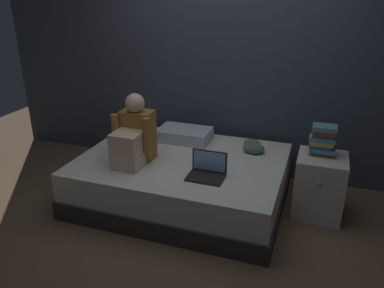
% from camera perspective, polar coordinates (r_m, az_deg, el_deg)
% --- Properties ---
extents(ground_plane, '(8.00, 8.00, 0.00)m').
position_cam_1_polar(ground_plane, '(3.67, -0.14, -10.97)').
color(ground_plane, brown).
extents(wall_back, '(5.60, 0.10, 2.70)m').
position_cam_1_polar(wall_back, '(4.26, 5.40, 13.31)').
color(wall_back, '#383D4C').
rests_on(wall_back, ground_plane).
extents(bed, '(2.00, 1.50, 0.46)m').
position_cam_1_polar(bed, '(3.86, -1.46, -5.26)').
color(bed, '#332D2B').
rests_on(bed, ground_plane).
extents(nightstand, '(0.44, 0.46, 0.59)m').
position_cam_1_polar(nightstand, '(3.79, 18.42, -5.90)').
color(nightstand, beige).
rests_on(nightstand, ground_plane).
extents(person_sitting, '(0.39, 0.44, 0.66)m').
position_cam_1_polar(person_sitting, '(3.62, -8.66, 1.02)').
color(person_sitting, olive).
rests_on(person_sitting, bed).
extents(laptop, '(0.32, 0.23, 0.22)m').
position_cam_1_polar(laptop, '(3.38, 2.27, -4.00)').
color(laptop, black).
rests_on(laptop, bed).
extents(pillow, '(0.56, 0.36, 0.13)m').
position_cam_1_polar(pillow, '(4.16, -1.12, 1.42)').
color(pillow, silver).
rests_on(pillow, bed).
extents(book_stack, '(0.24, 0.18, 0.28)m').
position_cam_1_polar(book_stack, '(3.66, 18.90, 0.50)').
color(book_stack, brown).
rests_on(book_stack, nightstand).
extents(clothes_pile, '(0.23, 0.28, 0.10)m').
position_cam_1_polar(clothes_pile, '(3.94, 9.07, -0.42)').
color(clothes_pile, '#4C6B56').
rests_on(clothes_pile, bed).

